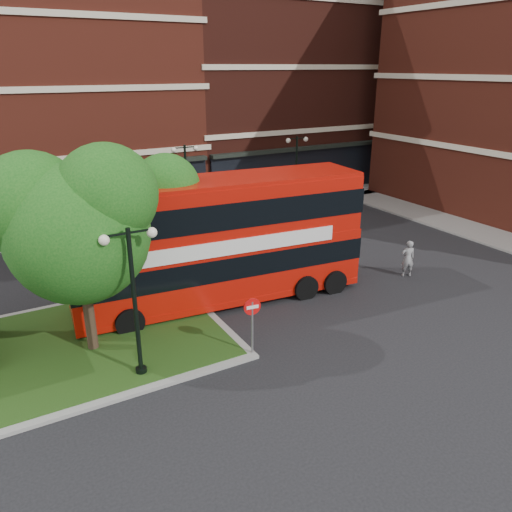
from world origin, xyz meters
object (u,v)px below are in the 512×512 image
bus (219,233)px  car_white (279,202)px  woman (408,258)px  car_silver (166,215)px

bus → car_white: bus is taller
car_white → woman: bearing=179.9°
bus → car_white: (9.48, 10.50, -2.34)m
bus → car_silver: (1.60, 11.03, -2.24)m
bus → woman: bearing=-7.4°
woman → car_white: bearing=-70.7°
bus → car_silver: size_ratio=2.70×
bus → woman: (8.81, -2.00, -2.13)m
car_silver → car_white: bearing=-89.6°
woman → car_white: (0.68, 12.50, -0.21)m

